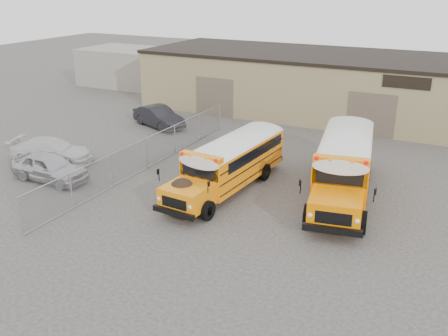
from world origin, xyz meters
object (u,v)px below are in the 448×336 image
at_px(school_bus_left, 277,133).
at_px(car_silver, 50,167).
at_px(car_white, 52,151).
at_px(school_bus_right, 352,128).
at_px(tarp_bundle, 182,196).
at_px(car_dark, 159,117).

xyz_separation_m(school_bus_left, car_silver, (-9.43, -8.94, -0.77)).
distance_m(car_silver, car_white, 2.99).
distance_m(school_bus_left, car_silver, 13.02).
bearing_deg(school_bus_right, car_silver, -139.17).
relative_size(tarp_bundle, car_dark, 0.38).
distance_m(tarp_bundle, car_dark, 14.65).
distance_m(school_bus_left, car_white, 13.33).
bearing_deg(car_silver, car_dark, 3.85).
bearing_deg(school_bus_left, car_dark, 166.92).
height_order(school_bus_left, car_dark, school_bus_left).
distance_m(school_bus_right, car_white, 17.92).
bearing_deg(car_white, school_bus_right, -73.86).
bearing_deg(school_bus_left, car_white, -149.53).
height_order(car_silver, car_dark, car_silver).
bearing_deg(tarp_bundle, school_bus_left, 83.72).
bearing_deg(school_bus_right, car_white, -148.80).
xyz_separation_m(car_white, car_dark, (1.39, 9.08, 0.04)).
bearing_deg(car_dark, tarp_bundle, -120.55).
relative_size(school_bus_left, car_silver, 2.06).
distance_m(car_white, car_dark, 9.19).
bearing_deg(school_bus_right, car_dark, -179.25).
distance_m(school_bus_right, tarp_bundle, 12.69).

